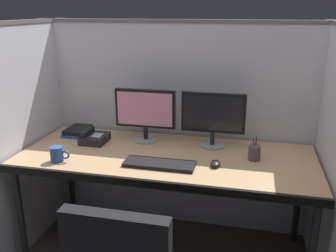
% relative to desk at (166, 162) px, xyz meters
% --- Properties ---
extents(cubicle_partition_rear, '(2.21, 0.06, 1.57)m').
position_rel_desk_xyz_m(cubicle_partition_rear, '(0.00, 0.46, 0.10)').
color(cubicle_partition_rear, silver).
rests_on(cubicle_partition_rear, ground).
extents(cubicle_partition_left, '(0.06, 1.41, 1.57)m').
position_rel_desk_xyz_m(cubicle_partition_left, '(-0.99, -0.09, 0.10)').
color(cubicle_partition_left, silver).
rests_on(cubicle_partition_left, ground).
extents(cubicle_partition_right, '(0.06, 1.41, 1.57)m').
position_rel_desk_xyz_m(cubicle_partition_right, '(0.99, -0.09, 0.10)').
color(cubicle_partition_right, silver).
rests_on(cubicle_partition_right, ground).
extents(desk, '(1.90, 0.80, 0.74)m').
position_rel_desk_xyz_m(desk, '(0.00, 0.00, 0.00)').
color(desk, tan).
rests_on(desk, ground).
extents(monitor_left, '(0.43, 0.17, 0.37)m').
position_rel_desk_xyz_m(monitor_left, '(-0.20, 0.24, 0.27)').
color(monitor_left, gray).
rests_on(monitor_left, desk).
extents(monitor_right, '(0.43, 0.17, 0.37)m').
position_rel_desk_xyz_m(monitor_right, '(0.27, 0.23, 0.27)').
color(monitor_right, gray).
rests_on(monitor_right, desk).
extents(keyboard_main, '(0.43, 0.15, 0.02)m').
position_rel_desk_xyz_m(keyboard_main, '(0.00, -0.17, 0.06)').
color(keyboard_main, black).
rests_on(keyboard_main, desk).
extents(computer_mouse, '(0.06, 0.10, 0.04)m').
position_rel_desk_xyz_m(computer_mouse, '(0.33, -0.10, 0.07)').
color(computer_mouse, black).
rests_on(computer_mouse, desk).
extents(book_stack, '(0.16, 0.22, 0.05)m').
position_rel_desk_xyz_m(book_stack, '(-0.75, 0.25, 0.08)').
color(book_stack, '#1E478C').
rests_on(book_stack, desk).
extents(desk_phone, '(0.17, 0.19, 0.09)m').
position_rel_desk_xyz_m(desk_phone, '(-0.55, 0.12, 0.08)').
color(desk_phone, black).
rests_on(desk_phone, desk).
extents(coffee_mug, '(0.13, 0.08, 0.09)m').
position_rel_desk_xyz_m(coffee_mug, '(-0.63, -0.25, 0.10)').
color(coffee_mug, '#264C8C').
rests_on(coffee_mug, desk).
extents(pen_cup, '(0.08, 0.08, 0.17)m').
position_rel_desk_xyz_m(pen_cup, '(0.56, 0.06, 0.10)').
color(pen_cup, '#4C4742').
rests_on(pen_cup, desk).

